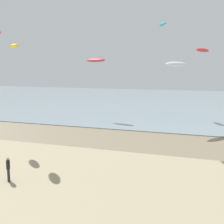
{
  "coord_description": "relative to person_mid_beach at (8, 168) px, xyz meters",
  "views": [
    {
      "loc": [
        9.65,
        -5.92,
        7.59
      ],
      "look_at": [
        3.32,
        12.46,
        4.67
      ],
      "focal_mm": 46.18,
      "sensor_mm": 36.0,
      "label": 1
    }
  ],
  "objects": [
    {
      "name": "kite_aloft_2",
      "position": [
        11.82,
        13.36,
        8.41
      ],
      "size": [
        1.63,
        2.44,
        0.49
      ],
      "primitive_type": "ellipsoid",
      "rotation": [
        0.17,
        0.0,
        1.17
      ],
      "color": "red"
    },
    {
      "name": "kite_aloft_0",
      "position": [
        4.95,
        32.14,
        13.7
      ],
      "size": [
        1.92,
        2.86,
        0.63
      ],
      "primitive_type": "ellipsoid",
      "rotation": [
        0.24,
        0.0,
        5.11
      ],
      "color": "#19B2B7"
    },
    {
      "name": "kite_aloft_4",
      "position": [
        -3.26,
        5.52,
        8.57
      ],
      "size": [
        2.07,
        2.27,
        0.47
      ],
      "primitive_type": "ellipsoid",
      "rotation": [
        0.14,
        0.0,
        5.4
      ],
      "color": "yellow"
    },
    {
      "name": "kite_aloft_11",
      "position": [
        8.63,
        20.6,
        7.24
      ],
      "size": [
        3.0,
        3.51,
        0.74
      ],
      "primitive_type": "ellipsoid",
      "rotation": [
        0.18,
        0.0,
        0.95
      ],
      "color": "white"
    },
    {
      "name": "sea",
      "position": [
        3.1,
        53.2,
        -0.87
      ],
      "size": [
        160.0,
        70.0,
        0.1
      ],
      "primitive_type": "cube",
      "color": "#7F939E",
      "rests_on": "ground"
    },
    {
      "name": "wet_sand_strip",
      "position": [
        3.1,
        13.79,
        -0.91
      ],
      "size": [
        120.0,
        8.82,
        0.01
      ],
      "primitive_type": "cube",
      "color": "#84755B",
      "rests_on": "ground"
    },
    {
      "name": "kite_aloft_6",
      "position": [
        -3.74,
        25.09,
        7.95
      ],
      "size": [
        3.59,
        1.99,
        0.73
      ],
      "primitive_type": "ellipsoid",
      "rotation": [
        0.18,
        0.0,
        6.03
      ],
      "color": "red"
    },
    {
      "name": "person_mid_beach",
      "position": [
        0.0,
        0.0,
        0.0
      ],
      "size": [
        0.39,
        0.48,
        1.71
      ],
      "color": "#232328",
      "rests_on": "ground"
    }
  ]
}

